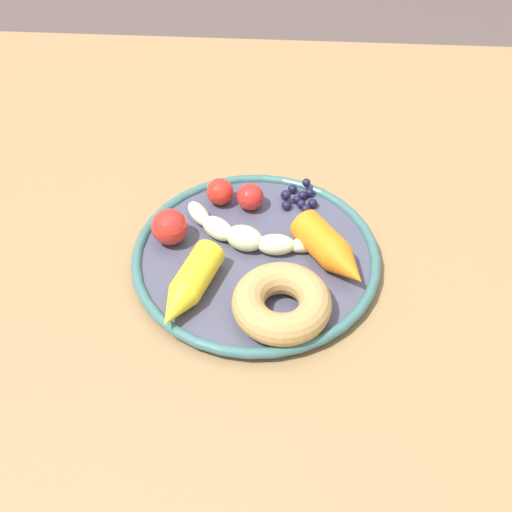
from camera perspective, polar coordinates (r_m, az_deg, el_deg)
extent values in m
cube|color=#96734B|center=(0.81, -1.69, -1.97)|extent=(1.06, 0.97, 0.03)
cube|color=#9B7251|center=(1.45, 17.28, 1.62)|extent=(0.05, 0.05, 0.70)
cube|color=#9B7251|center=(1.48, -16.54, 3.03)|extent=(0.05, 0.05, 0.70)
cylinder|color=#47485E|center=(0.81, 0.00, -0.29)|extent=(0.28, 0.28, 0.01)
torus|color=#3A6869|center=(0.80, 0.00, 0.00)|extent=(0.29, 0.29, 0.01)
ellipsoid|color=beige|center=(0.84, -4.69, 3.47)|extent=(0.05, 0.04, 0.02)
ellipsoid|color=beige|center=(0.82, -3.15, 2.28)|extent=(0.05, 0.05, 0.02)
ellipsoid|color=beige|center=(0.80, -0.95, 1.47)|extent=(0.04, 0.05, 0.03)
ellipsoid|color=beige|center=(0.80, 1.63, 0.94)|extent=(0.03, 0.04, 0.02)
ellipsoid|color=beige|center=(0.81, 4.23, 1.01)|extent=(0.03, 0.05, 0.02)
cylinder|color=orange|center=(0.80, 5.30, 1.32)|extent=(0.08, 0.07, 0.04)
cone|color=orange|center=(0.77, 7.65, -1.09)|extent=(0.06, 0.06, 0.04)
cylinder|color=yellow|center=(0.76, -4.82, -1.32)|extent=(0.08, 0.06, 0.04)
cone|color=yellow|center=(0.73, -6.73, -4.35)|extent=(0.05, 0.05, 0.04)
torus|color=tan|center=(0.73, 2.12, -3.88)|extent=(0.14, 0.14, 0.04)
sphere|color=#191638|center=(0.86, 3.74, 4.28)|extent=(0.01, 0.01, 0.01)
sphere|color=#191638|center=(0.88, 3.01, 5.52)|extent=(0.01, 0.01, 0.01)
sphere|color=#191638|center=(0.88, 4.43, 5.22)|extent=(0.01, 0.01, 0.01)
sphere|color=#191638|center=(0.87, 3.84, 4.98)|extent=(0.01, 0.01, 0.01)
sphere|color=#191638|center=(0.85, 4.11, 3.87)|extent=(0.01, 0.01, 0.01)
sphere|color=#191638|center=(0.86, 2.51, 4.17)|extent=(0.01, 0.01, 0.01)
sphere|color=#191638|center=(0.87, 2.36, 5.01)|extent=(0.01, 0.01, 0.01)
sphere|color=#191638|center=(0.86, 4.67, 4.32)|extent=(0.01, 0.01, 0.01)
sphere|color=#191638|center=(0.87, 3.39, 4.65)|extent=(0.01, 0.01, 0.01)
sphere|color=#191638|center=(0.88, 4.15, 6.02)|extent=(0.01, 0.01, 0.01)
sphere|color=#191638|center=(0.86, 2.48, 5.04)|extent=(0.01, 0.01, 0.01)
sphere|color=red|center=(0.81, -7.09, 2.37)|extent=(0.04, 0.04, 0.04)
sphere|color=red|center=(0.86, -2.98, 5.28)|extent=(0.03, 0.03, 0.03)
sphere|color=red|center=(0.85, -0.49, 4.87)|extent=(0.03, 0.03, 0.03)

